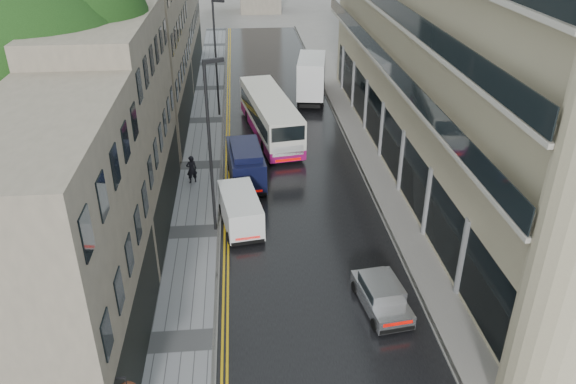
{
  "coord_description": "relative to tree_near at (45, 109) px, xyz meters",
  "views": [
    {
      "loc": [
        -3.11,
        -6.53,
        16.15
      ],
      "look_at": [
        -0.94,
        18.0,
        2.92
      ],
      "focal_mm": 35.0,
      "sensor_mm": 36.0,
      "label": 1
    }
  ],
  "objects": [
    {
      "name": "road",
      "position": [
        12.5,
        7.5,
        -6.94
      ],
      "size": [
        9.0,
        85.0,
        0.02
      ],
      "primitive_type": "cube",
      "color": "black",
      "rests_on": "ground"
    },
    {
      "name": "left_sidewalk",
      "position": [
        6.65,
        7.5,
        -6.89
      ],
      "size": [
        2.7,
        85.0,
        0.12
      ],
      "primitive_type": "cube",
      "color": "gray",
      "rests_on": "ground"
    },
    {
      "name": "right_sidewalk",
      "position": [
        17.9,
        7.5,
        -6.89
      ],
      "size": [
        1.8,
        85.0,
        0.12
      ],
      "primitive_type": "cube",
      "color": "slate",
      "rests_on": "ground"
    },
    {
      "name": "old_shop_row",
      "position": [
        3.05,
        10.0,
        -0.95
      ],
      "size": [
        4.5,
        56.0,
        12.0
      ],
      "primitive_type": null,
      "color": "gray",
      "rests_on": "ground"
    },
    {
      "name": "modern_block",
      "position": [
        22.8,
        6.0,
        0.05
      ],
      "size": [
        8.0,
        40.0,
        14.0
      ],
      "primitive_type": null,
      "color": "#B7AC88",
      "rests_on": "ground"
    },
    {
      "name": "tree_near",
      "position": [
        0.0,
        0.0,
        0.0
      ],
      "size": [
        10.56,
        10.56,
        13.89
      ],
      "primitive_type": null,
      "color": "black",
      "rests_on": "ground"
    },
    {
      "name": "tree_far",
      "position": [
        0.3,
        13.0,
        -0.72
      ],
      "size": [
        9.24,
        9.24,
        12.46
      ],
      "primitive_type": null,
      "color": "black",
      "rests_on": "ground"
    },
    {
      "name": "cream_bus",
      "position": [
        10.87,
        9.25,
        -5.43
      ],
      "size": [
        4.19,
        11.21,
        2.99
      ],
      "primitive_type": null,
      "rotation": [
        0.0,
        0.0,
        0.16
      ],
      "color": "silver",
      "rests_on": "road"
    },
    {
      "name": "white_lorry",
      "position": [
        14.34,
        19.0,
        -5.0
      ],
      "size": [
        3.39,
        7.6,
        3.85
      ],
      "primitive_type": null,
      "rotation": [
        0.0,
        0.0,
        -0.17
      ],
      "color": "silver",
      "rests_on": "road"
    },
    {
      "name": "silver_hatchback",
      "position": [
        14.58,
        -9.03,
        -6.24
      ],
      "size": [
        2.07,
        3.85,
        1.38
      ],
      "primitive_type": null,
      "rotation": [
        0.0,
        0.0,
        0.13
      ],
      "color": "#B7B7BC",
      "rests_on": "road"
    },
    {
      "name": "white_van",
      "position": [
        8.54,
        -1.92,
        -5.96
      ],
      "size": [
        2.47,
        4.51,
        1.93
      ],
      "primitive_type": null,
      "rotation": [
        0.0,
        0.0,
        0.15
      ],
      "color": "white",
      "rests_on": "road"
    },
    {
      "name": "navy_van",
      "position": [
        8.79,
        3.3,
        -5.65
      ],
      "size": [
        2.41,
        5.15,
        2.55
      ],
      "primitive_type": null,
      "rotation": [
        0.0,
        0.0,
        0.08
      ],
      "color": "black",
      "rests_on": "road"
    },
    {
      "name": "pedestrian",
      "position": [
        6.21,
        4.99,
        -5.92
      ],
      "size": [
        0.76,
        0.62,
        1.8
      ],
      "primitive_type": "imported",
      "rotation": [
        0.0,
        0.0,
        3.47
      ],
      "color": "black",
      "rests_on": "left_sidewalk"
    },
    {
      "name": "lamp_post_near",
      "position": [
        7.77,
        -0.65,
        -2.25
      ],
      "size": [
        1.04,
        0.58,
        9.14
      ],
      "primitive_type": null,
      "rotation": [
        0.0,
        0.0,
        0.37
      ],
      "color": "black",
      "rests_on": "left_sidewalk"
    },
    {
      "name": "lamp_post_far",
      "position": [
        7.63,
        17.0,
        -2.34
      ],
      "size": [
        1.01,
        0.62,
        8.97
      ],
      "primitive_type": null,
      "rotation": [
        0.0,
        0.0,
        -0.43
      ],
      "color": "black",
      "rests_on": "left_sidewalk"
    }
  ]
}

